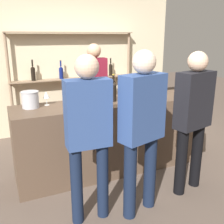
% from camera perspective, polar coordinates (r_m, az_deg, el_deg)
% --- Properties ---
extents(ground_plane, '(16.00, 16.00, 0.00)m').
position_cam_1_polar(ground_plane, '(3.85, 0.00, -12.08)').
color(ground_plane, brown).
extents(bar_counter, '(2.59, 0.64, 0.99)m').
position_cam_1_polar(bar_counter, '(3.64, 0.00, -5.23)').
color(bar_counter, brown).
rests_on(bar_counter, ground_plane).
extents(back_wall, '(4.19, 0.12, 2.80)m').
position_cam_1_polar(back_wall, '(5.21, -8.89, 11.39)').
color(back_wall, beige).
rests_on(back_wall, ground_plane).
extents(back_shelf, '(2.37, 0.18, 1.89)m').
position_cam_1_polar(back_shelf, '(5.05, -8.38, 9.69)').
color(back_shelf, '#897056').
rests_on(back_shelf, ground_plane).
extents(counter_bottle_0, '(0.08, 0.08, 0.32)m').
position_cam_1_polar(counter_bottle_0, '(3.35, 2.09, 3.82)').
color(counter_bottle_0, black).
rests_on(counter_bottle_0, bar_counter).
extents(counter_bottle_1, '(0.09, 0.09, 0.34)m').
position_cam_1_polar(counter_bottle_1, '(3.62, 10.22, 4.72)').
color(counter_bottle_1, black).
rests_on(counter_bottle_1, bar_counter).
extents(counter_bottle_2, '(0.08, 0.08, 0.35)m').
position_cam_1_polar(counter_bottle_2, '(3.41, 5.83, 4.28)').
color(counter_bottle_2, black).
rests_on(counter_bottle_2, bar_counter).
extents(counter_bottle_3, '(0.08, 0.08, 0.36)m').
position_cam_1_polar(counter_bottle_3, '(3.47, 0.29, 4.60)').
color(counter_bottle_3, black).
rests_on(counter_bottle_3, bar_counter).
extents(wine_glass, '(0.08, 0.08, 0.17)m').
position_cam_1_polar(wine_glass, '(3.37, -14.12, 3.56)').
color(wine_glass, silver).
rests_on(wine_glass, bar_counter).
extents(ice_bucket, '(0.21, 0.21, 0.20)m').
position_cam_1_polar(ice_bucket, '(3.31, -17.36, 2.60)').
color(ice_bucket, '#B2B2B7').
rests_on(ice_bucket, bar_counter).
extents(cork_jar, '(0.14, 0.14, 0.16)m').
position_cam_1_polar(cork_jar, '(3.50, -5.12, 3.64)').
color(cork_jar, silver).
rests_on(cork_jar, bar_counter).
extents(customer_left, '(0.43, 0.22, 1.68)m').
position_cam_1_polar(customer_left, '(2.47, -5.15, -3.56)').
color(customer_left, '#121C33').
rests_on(customer_left, ground_plane).
extents(customer_right, '(0.50, 0.30, 1.67)m').
position_cam_1_polar(customer_right, '(3.13, 17.24, -0.28)').
color(customer_right, black).
rests_on(customer_right, ground_plane).
extents(server_behind_counter, '(0.41, 0.22, 1.71)m').
position_cam_1_polar(server_behind_counter, '(4.31, -3.82, 5.52)').
color(server_behind_counter, black).
rests_on(server_behind_counter, ground_plane).
extents(customer_center, '(0.50, 0.32, 1.71)m').
position_cam_1_polar(customer_center, '(2.60, 6.56, -2.43)').
color(customer_center, '#121C33').
rests_on(customer_center, ground_plane).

